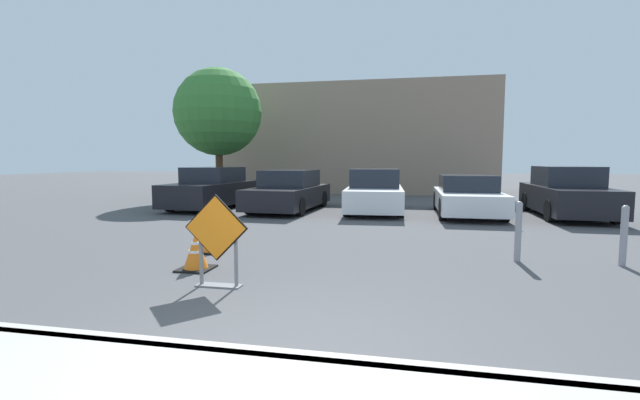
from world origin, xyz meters
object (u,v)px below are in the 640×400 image
object	(u,v)px
parked_car_second	(289,192)
bollard_nearest	(518,230)
parked_car_fifth	(566,194)
parked_car_third	(375,192)
traffic_cone_nearest	(196,252)
traffic_cone_second	(209,234)
bollard_second	(624,234)
traffic_cone_third	(225,226)
parked_car_fourth	(467,196)
road_closed_sign	(217,237)
parked_car_nearest	(213,189)

from	to	relation	value
parked_car_second	bollard_nearest	size ratio (longest dim) A/B	4.36
parked_car_fifth	parked_car_third	bearing A→B (deg)	0.31
traffic_cone_nearest	parked_car_third	world-z (taller)	parked_car_third
parked_car_third	bollard_nearest	distance (m)	7.53
parked_car_third	bollard_nearest	size ratio (longest dim) A/B	4.38
traffic_cone_second	parked_car_fifth	size ratio (longest dim) A/B	0.16
parked_car_second	bollard_nearest	world-z (taller)	parked_car_second
parked_car_second	bollard_second	bearing A→B (deg)	142.68
traffic_cone_second	traffic_cone_third	distance (m)	1.28
parked_car_fourth	traffic_cone_second	bearing A→B (deg)	50.96
parked_car_third	bollard_second	bearing A→B (deg)	121.05
traffic_cone_second	parked_car_second	distance (m)	7.06
parked_car_fifth	traffic_cone_second	bearing A→B (deg)	41.21
traffic_cone_third	parked_car_fifth	size ratio (longest dim) A/B	0.14
traffic_cone_second	bollard_second	bearing A→B (deg)	3.08
parked_car_second	road_closed_sign	bearing A→B (deg)	103.12
parked_car_fourth	bollard_second	xyz separation A→B (m)	(1.66, -6.52, -0.07)
traffic_cone_nearest	traffic_cone_second	size ratio (longest dim) A/B	0.80
bollard_nearest	bollard_second	xyz separation A→B (m)	(1.65, 0.00, -0.02)
parked_car_third	bollard_second	distance (m)	8.33
parked_car_third	parked_car_second	bearing A→B (deg)	1.68
parked_car_nearest	parked_car_fifth	bearing A→B (deg)	-176.88
parked_car_second	bollard_nearest	xyz separation A→B (m)	(6.03, -6.65, -0.09)
parked_car_second	bollard_second	xyz separation A→B (m)	(7.67, -6.65, -0.11)
parked_car_nearest	traffic_cone_nearest	bearing A→B (deg)	117.44
road_closed_sign	parked_car_second	distance (m)	9.26
road_closed_sign	traffic_cone_second	size ratio (longest dim) A/B	1.77
parked_car_second	traffic_cone_nearest	bearing A→B (deg)	98.85
parked_car_third	parked_car_fifth	xyz separation A→B (m)	(6.02, -0.13, 0.05)
traffic_cone_nearest	bollard_second	bearing A→B (deg)	13.39
parked_car_third	traffic_cone_third	bearing A→B (deg)	61.60
traffic_cone_second	parked_car_third	world-z (taller)	parked_car_third
traffic_cone_nearest	parked_car_fourth	size ratio (longest dim) A/B	0.13
traffic_cone_nearest	parked_car_third	distance (m)	8.84
road_closed_sign	traffic_cone_third	world-z (taller)	road_closed_sign
traffic_cone_nearest	parked_car_third	bearing A→B (deg)	75.29
road_closed_sign	bollard_nearest	xyz separation A→B (m)	(4.50, 2.48, -0.15)
traffic_cone_third	bollard_second	distance (m)	7.58
traffic_cone_second	parked_car_third	bearing A→B (deg)	70.19
traffic_cone_nearest	traffic_cone_second	xyz separation A→B (m)	(-0.38, 1.25, 0.08)
parked_car_nearest	bollard_nearest	bearing A→B (deg)	146.34
traffic_cone_nearest	bollard_nearest	world-z (taller)	bollard_nearest
traffic_cone_second	traffic_cone_third	bearing A→B (deg)	100.48
traffic_cone_nearest	parked_car_second	world-z (taller)	parked_car_second
parked_car_nearest	traffic_cone_third	bearing A→B (deg)	121.30
traffic_cone_third	parked_car_fifth	world-z (taller)	parked_car_fifth
traffic_cone_nearest	parked_car_nearest	xyz separation A→B (m)	(-3.77, 8.49, 0.41)
road_closed_sign	bollard_second	world-z (taller)	road_closed_sign
traffic_cone_third	parked_car_third	xyz separation A→B (m)	(2.86, 6.03, 0.36)
traffic_cone_third	parked_car_fourth	bearing A→B (deg)	43.92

